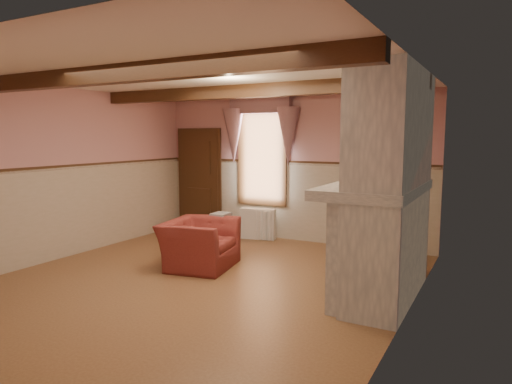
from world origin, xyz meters
The scene contains 25 objects.
floor centered at (0.00, 0.00, 0.00)m, with size 5.50×6.00×0.01m, color brown.
ceiling centered at (0.00, 0.00, 2.80)m, with size 5.50×6.00×0.01m, color silver.
wall_back centered at (0.00, 3.00, 1.40)m, with size 5.50×0.02×2.80m, color #C28689.
wall_left centered at (-2.75, 0.00, 1.40)m, with size 0.02×6.00×2.80m, color #C28689.
wall_right centered at (2.75, 0.00, 1.40)m, with size 0.02×6.00×2.80m, color #C28689.
wainscot centered at (0.00, 0.00, 0.75)m, with size 5.50×6.00×1.50m, color #C1B09B, non-canonical shape.
chair_rail centered at (0.00, 0.00, 1.50)m, with size 5.50×6.00×0.08m, color black, non-canonical shape.
firebox centered at (2.00, 0.60, 0.45)m, with size 0.20×0.95×0.90m, color black.
armchair centered at (-0.42, 0.57, 0.36)m, with size 1.12×0.98×0.73m, color maroon.
side_table centered at (-0.46, 1.19, 0.28)m, with size 0.49×0.49×0.55m, color brown.
book_stack centered at (-0.43, 1.19, 0.65)m, with size 0.26×0.32×0.20m, color #B7AD8C.
radiator centered at (-0.55, 2.70, 0.30)m, with size 0.70×0.18×0.60m, color silver.
bowl centered at (2.24, 0.80, 1.47)m, with size 0.37×0.37×0.09m, color brown.
mantel_clock centered at (2.24, 1.20, 1.52)m, with size 0.14×0.24×0.20m, color black.
oil_lamp centered at (2.24, 1.09, 1.56)m, with size 0.11×0.11×0.28m, color #C47A37.
candle_red centered at (2.24, 0.20, 1.50)m, with size 0.06×0.06×0.16m, color maroon.
jar_yellow centered at (2.24, 0.24, 1.48)m, with size 0.06×0.06×0.12m, color gold.
fireplace centered at (2.42, 0.60, 1.40)m, with size 0.85×2.00×2.80m, color gray.
mantel centered at (2.24, 0.60, 1.36)m, with size 1.05×2.05×0.12m, color gray.
overmantel_mirror centered at (2.06, 0.60, 1.97)m, with size 0.06×1.44×1.04m, color silver.
door centered at (-2.10, 2.94, 1.05)m, with size 1.10×0.10×2.10m, color black.
window centered at (-0.60, 2.97, 1.65)m, with size 1.06×0.08×2.02m, color white.
window_drapes centered at (-0.60, 2.88, 2.25)m, with size 1.30×0.14×1.40m, color gray.
ceiling_beam_front centered at (0.00, -1.20, 2.70)m, with size 5.50×0.18×0.20m, color black.
ceiling_beam_back centered at (0.00, 1.20, 2.70)m, with size 5.50×0.18×0.20m, color black.
Camera 1 is at (3.62, -5.04, 2.01)m, focal length 32.00 mm.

